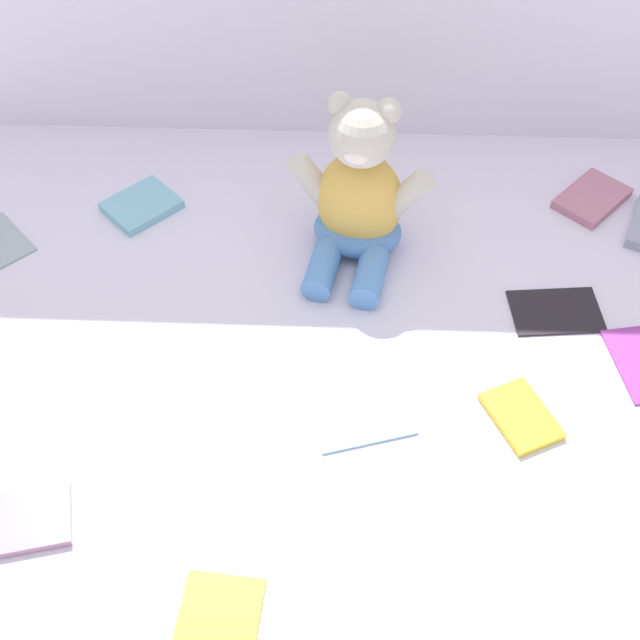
% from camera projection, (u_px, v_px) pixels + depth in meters
% --- Properties ---
extents(ground_plane, '(3.20, 3.20, 0.00)m').
position_uv_depth(ground_plane, '(308.00, 313.00, 1.28)').
color(ground_plane, silver).
extents(teddy_bear, '(0.23, 0.22, 0.27)m').
position_uv_depth(teddy_bear, '(359.00, 198.00, 1.30)').
color(teddy_bear, '#E5B24C').
rests_on(teddy_bear, ground_plane).
extents(book_case_0, '(0.11, 0.13, 0.01)m').
position_uv_depth(book_case_0, '(521.00, 416.00, 1.15)').
color(book_case_0, yellow).
rests_on(book_case_0, ground_plane).
extents(book_case_1, '(0.16, 0.12, 0.01)m').
position_uv_depth(book_case_1, '(14.00, 522.00, 1.05)').
color(book_case_1, '#A77A99').
rests_on(book_case_1, ground_plane).
extents(book_case_3, '(0.14, 0.14, 0.01)m').
position_uv_depth(book_case_3, '(142.00, 205.00, 1.43)').
color(book_case_3, '#78B7CE').
rests_on(book_case_3, ground_plane).
extents(book_case_4, '(0.10, 0.10, 0.01)m').
position_uv_depth(book_case_4, '(219.00, 613.00, 0.97)').
color(book_case_4, yellow).
rests_on(book_case_4, ground_plane).
extents(book_case_5, '(0.15, 0.11, 0.01)m').
position_uv_depth(book_case_5, '(363.00, 419.00, 1.15)').
color(book_case_5, '#82B8DD').
rests_on(book_case_5, ground_plane).
extents(book_case_6, '(0.14, 0.15, 0.02)m').
position_uv_depth(book_case_6, '(592.00, 198.00, 1.44)').
color(book_case_6, '#B16D82').
rests_on(book_case_6, ground_plane).
extents(book_case_7, '(0.14, 0.10, 0.01)m').
position_uv_depth(book_case_7, '(556.00, 310.00, 1.28)').
color(book_case_7, black).
rests_on(book_case_7, ground_plane).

